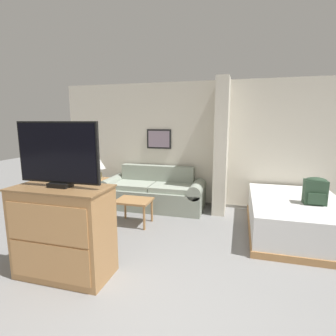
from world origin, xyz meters
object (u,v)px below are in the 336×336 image
Objects in this scene: coffee_table at (134,203)px; backpack at (315,190)px; couch at (154,193)px; bed at (295,216)px; table_lamp at (99,164)px; tv_dresser at (64,232)px; tv at (58,154)px.

backpack reaches higher than coffee_table.
bed is at bearing -13.59° from couch.
table_lamp is 0.24× the size of bed.
couch is 0.98m from coffee_table.
tv_dresser is 3.55m from backpack.
couch is 1.04× the size of bed.
table_lamp reaches higher than coffee_table.
table_lamp is at bearing 169.63° from backpack.
table_lamp is at bearing 111.56° from tv.
tv_dresser reaches higher than bed.
backpack is (4.05, -0.74, -0.11)m from table_lamp.
bed is at bearing 35.20° from tv_dresser.
bed reaches higher than coffee_table.
couch is 1.90× the size of tv_dresser.
coffee_table is at bearing -92.07° from couch.
backpack is (2.83, -0.81, 0.46)m from couch.
coffee_table is 2.89m from backpack.
bed is at bearing 7.31° from coffee_table.
couch is 4.37× the size of table_lamp.
couch is at bearing 85.37° from tv.
bed is 4.95× the size of backpack.
bed is (2.62, -0.63, -0.03)m from couch.
coffee_table is 0.60× the size of tv.
table_lamp is 3.93m from bed.
tv is (1.01, -2.56, 0.55)m from table_lamp.
coffee_table is 1.47× the size of backpack.
bed is at bearing 140.04° from backpack.
tv reaches higher than backpack.
couch is 2.13× the size of tv.
table_lamp is 0.49× the size of tv.
coffee_table is at bearing -37.31° from table_lamp.
coffee_table is 1.24× the size of table_lamp.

